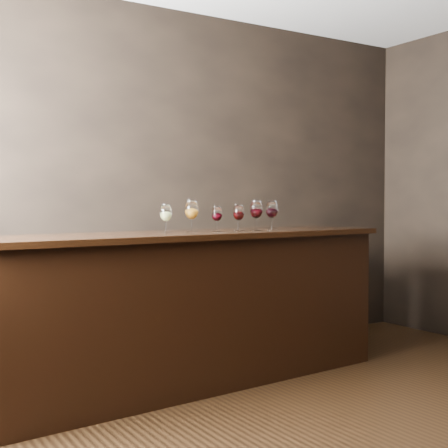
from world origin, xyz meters
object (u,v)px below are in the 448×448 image
bar_counter (194,311)px  glass_red_b (239,213)px  glass_red_a (217,214)px  glass_amber (192,211)px  back_bar_shelf (172,301)px  glass_red_d (272,210)px  glass_red_c (256,210)px  glass_white (166,213)px

bar_counter → glass_red_b: 0.74m
glass_red_a → glass_red_b: (0.17, -0.01, 0.01)m
glass_amber → back_bar_shelf: bearing=73.7°
glass_amber → bar_counter: bearing=0.4°
bar_counter → back_bar_shelf: size_ratio=1.12×
bar_counter → glass_red_a: size_ratio=16.17×
glass_red_a → glass_red_d: glass_red_d is taller
back_bar_shelf → glass_red_c: (0.31, -0.71, 0.72)m
glass_red_c → glass_red_d: size_ratio=1.01×
back_bar_shelf → glass_red_a: 0.99m
glass_white → glass_red_b: 0.54m
glass_white → glass_red_c: (0.69, -0.05, 0.02)m
bar_counter → glass_amber: 0.68m
glass_red_b → glass_red_d: glass_red_d is taller
glass_white → bar_counter: bearing=-6.0°
glass_red_a → glass_red_c: (0.33, -0.00, 0.03)m
back_bar_shelf → glass_amber: size_ratio=11.84×
bar_counter → glass_white: bearing=168.7°
bar_counter → glass_amber: (-0.02, -0.00, 0.68)m
back_bar_shelf → glass_white: bearing=-119.9°
glass_red_a → back_bar_shelf: bearing=88.6°
glass_red_c → glass_amber: bearing=176.6°
glass_red_b → glass_red_c: bearing=1.6°
glass_red_d → glass_red_a: bearing=-174.6°
back_bar_shelf → glass_red_b: glass_red_b is taller
glass_red_b → glass_red_c: (0.15, 0.00, 0.02)m
back_bar_shelf → glass_red_a: glass_red_a is taller
back_bar_shelf → glass_amber: (-0.20, -0.68, 0.72)m
bar_counter → glass_red_a: glass_red_a is taller
glass_white → glass_red_a: glass_white is taller
glass_amber → glass_red_a: (0.18, -0.03, -0.03)m
glass_red_a → glass_red_c: glass_red_c is taller
glass_white → glass_red_c: bearing=-4.2°
glass_red_b → back_bar_shelf: bearing=102.3°
glass_white → glass_red_b: (0.54, -0.06, -0.00)m
back_bar_shelf → glass_red_a: size_ratio=14.49×
back_bar_shelf → glass_red_d: bearing=-54.0°
glass_red_a → glass_red_d: (0.50, 0.05, 0.03)m
glass_white → glass_amber: glass_amber is taller
glass_red_c → glass_red_d: glass_red_c is taller
bar_counter → glass_red_d: 0.95m
glass_red_a → glass_red_b: glass_red_b is taller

